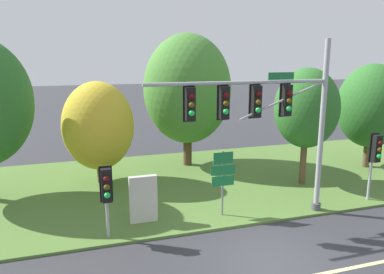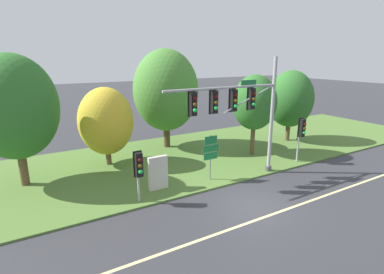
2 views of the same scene
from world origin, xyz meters
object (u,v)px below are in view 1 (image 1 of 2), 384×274
at_px(pedestrian_signal_further_along, 375,153).
at_px(tree_behind_signpost, 187,89).
at_px(tree_mid_verge, 307,109).
at_px(route_sign_post, 223,174).
at_px(traffic_signal_mast, 269,112).
at_px(pedestrian_signal_near_kerb, 106,189).
at_px(info_kiosk, 143,199).
at_px(tree_tall_centre, 371,106).
at_px(tree_left_of_mast, 98,126).

relative_size(pedestrian_signal_further_along, tree_behind_signpost, 0.40).
bearing_deg(tree_mid_verge, route_sign_post, -155.83).
xyz_separation_m(traffic_signal_mast, pedestrian_signal_near_kerb, (-6.28, 0.00, -2.46)).
relative_size(tree_behind_signpost, tree_mid_verge, 1.31).
distance_m(route_sign_post, info_kiosk, 3.36).
distance_m(tree_behind_signpost, info_kiosk, 8.95).
height_order(pedestrian_signal_further_along, tree_tall_centre, tree_tall_centre).
height_order(traffic_signal_mast, info_kiosk, traffic_signal_mast).
bearing_deg(pedestrian_signal_further_along, tree_behind_signpost, 127.94).
xyz_separation_m(pedestrian_signal_further_along, info_kiosk, (-10.31, 0.96, -1.33)).
distance_m(traffic_signal_mast, pedestrian_signal_near_kerb, 6.75).
bearing_deg(route_sign_post, info_kiosk, 173.60).
bearing_deg(tree_mid_verge, traffic_signal_mast, -140.95).
relative_size(traffic_signal_mast, tree_mid_verge, 1.28).
bearing_deg(pedestrian_signal_near_kerb, tree_mid_verge, 17.25).
height_order(traffic_signal_mast, route_sign_post, traffic_signal_mast).
height_order(pedestrian_signal_further_along, route_sign_post, pedestrian_signal_further_along).
relative_size(tree_behind_signpost, info_kiosk, 4.10).
distance_m(traffic_signal_mast, route_sign_post, 3.12).
xyz_separation_m(tree_behind_signpost, tree_mid_verge, (4.71, -5.04, -0.66)).
height_order(traffic_signal_mast, tree_left_of_mast, traffic_signal_mast).
bearing_deg(tree_mid_verge, tree_left_of_mast, 161.64).
bearing_deg(info_kiosk, pedestrian_signal_near_kerb, -144.11).
relative_size(traffic_signal_mast, pedestrian_signal_further_along, 2.42).
bearing_deg(tree_left_of_mast, pedestrian_signal_near_kerb, -91.78).
distance_m(pedestrian_signal_near_kerb, route_sign_post, 4.77).
bearing_deg(route_sign_post, traffic_signal_mast, -24.38).
relative_size(pedestrian_signal_further_along, tree_left_of_mast, 0.60).
distance_m(tree_behind_signpost, tree_mid_verge, 6.93).
height_order(pedestrian_signal_near_kerb, tree_left_of_mast, tree_left_of_mast).
relative_size(traffic_signal_mast, pedestrian_signal_near_kerb, 2.79).
distance_m(traffic_signal_mast, pedestrian_signal_further_along, 5.89).
distance_m(tree_mid_verge, tree_tall_centre, 5.54).
xyz_separation_m(tree_left_of_mast, tree_tall_centre, (15.33, -1.89, 0.64)).
bearing_deg(tree_left_of_mast, tree_mid_verge, -18.36).
bearing_deg(pedestrian_signal_near_kerb, tree_left_of_mast, 88.22).
bearing_deg(traffic_signal_mast, tree_left_of_mast, 133.19).
bearing_deg(route_sign_post, tree_left_of_mast, 128.05).
distance_m(route_sign_post, tree_left_of_mast, 7.42).
relative_size(pedestrian_signal_further_along, route_sign_post, 1.14).
bearing_deg(pedestrian_signal_near_kerb, traffic_signal_mast, -0.04).
bearing_deg(tree_left_of_mast, info_kiosk, -76.70).
bearing_deg(tree_mid_verge, pedestrian_signal_further_along, -62.27).
distance_m(tree_tall_centre, info_kiosk, 14.74).
xyz_separation_m(tree_tall_centre, info_kiosk, (-14.05, -3.51, -2.70)).
relative_size(tree_mid_verge, info_kiosk, 3.13).
xyz_separation_m(pedestrian_signal_further_along, tree_left_of_mast, (-11.59, 6.36, 0.73)).
bearing_deg(pedestrian_signal_further_along, tree_left_of_mast, 151.22).
distance_m(tree_left_of_mast, tree_mid_verge, 10.56).
bearing_deg(tree_left_of_mast, traffic_signal_mast, -46.81).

